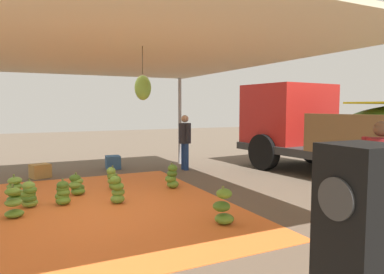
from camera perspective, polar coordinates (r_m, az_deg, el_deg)
ground_plane at (r=7.64m, az=7.75°, el=-8.47°), size 40.00×40.00×0.00m
tarp_orange at (r=6.52m, az=-15.20°, el=-10.89°), size 5.67×4.55×0.01m
tent_canopy at (r=6.32m, az=-16.49°, el=12.49°), size 8.00×7.00×2.69m
banana_bunch_1 at (r=7.68m, az=-3.24°, el=-6.45°), size 0.30×0.33×0.55m
banana_bunch_2 at (r=7.70m, az=-12.63°, el=-6.64°), size 0.31×0.32×0.52m
banana_bunch_3 at (r=5.41m, az=5.06°, el=-11.28°), size 0.38×0.40×0.58m
banana_bunch_4 at (r=6.64m, az=-11.93°, el=-8.40°), size 0.38×0.36×0.54m
banana_bunch_5 at (r=6.83m, az=-20.07°, el=-8.51°), size 0.38×0.35×0.47m
banana_bunch_6 at (r=6.86m, az=-24.73°, el=-8.48°), size 0.37×0.38×0.50m
banana_bunch_7 at (r=7.32m, az=-26.58°, el=-7.72°), size 0.42×0.42×0.52m
banana_bunch_8 at (r=6.35m, az=-26.77°, el=-9.58°), size 0.36×0.36×0.54m
banana_bunch_9 at (r=7.48m, az=-18.05°, el=-7.39°), size 0.38×0.38×0.45m
cargo_truck_main at (r=9.54m, az=24.77°, el=1.18°), size 6.93×3.01×2.40m
worker_0 at (r=5.41m, az=27.96°, el=-4.64°), size 0.57×0.35×1.57m
worker_1 at (r=9.85m, az=-1.15°, el=-0.17°), size 0.56×0.34×1.53m
speaker_stack at (r=2.86m, az=25.28°, el=-16.19°), size 0.45×0.50×1.50m
crate_0 at (r=9.62m, az=-23.23°, el=-5.03°), size 0.49×0.53×0.34m
crate_1 at (r=10.34m, az=-12.59°, el=-3.99°), size 0.51×0.44×0.37m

